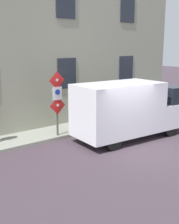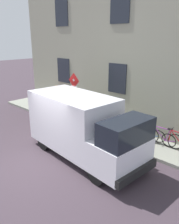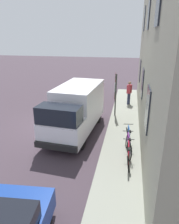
# 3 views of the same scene
# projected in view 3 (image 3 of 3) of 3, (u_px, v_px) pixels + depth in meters

# --- Properties ---
(ground_plane) EXTENTS (80.00, 80.00, 0.00)m
(ground_plane) POSITION_uv_depth(u_px,v_px,m) (59.00, 123.00, 12.81)
(ground_plane) COLOR #41343D
(sidewalk_slab) EXTENTS (1.76, 17.31, 0.14)m
(sidewalk_slab) POSITION_uv_depth(u_px,v_px,m) (123.00, 127.00, 12.07)
(sidewalk_slab) COLOR gray
(sidewalk_slab) RESTS_ON ground_plane
(building_facade) EXTENTS (0.75, 15.31, 8.41)m
(building_facade) POSITION_uv_depth(u_px,v_px,m) (153.00, 53.00, 10.41)
(building_facade) COLOR gray
(building_facade) RESTS_ON ground_plane
(sign_post_stacked) EXTENTS (0.15, 0.56, 2.72)m
(sign_post_stacked) POSITION_uv_depth(u_px,v_px,m) (115.00, 90.00, 13.03)
(sign_post_stacked) COLOR #474C47
(sign_post_stacked) RESTS_ON sidewalk_slab
(delivery_van) EXTENTS (2.42, 5.47, 2.50)m
(delivery_van) POSITION_uv_depth(u_px,v_px,m) (76.00, 109.00, 11.26)
(delivery_van) COLOR white
(delivery_van) RESTS_ON ground_plane
(bicycle_red) EXTENTS (0.46, 1.71, 0.89)m
(bicycle_red) POSITION_uv_depth(u_px,v_px,m) (128.00, 156.00, 8.37)
(bicycle_red) COLOR black
(bicycle_red) RESTS_ON sidewalk_slab
(bicycle_purple) EXTENTS (0.46, 1.71, 0.89)m
(bicycle_purple) POSITION_uv_depth(u_px,v_px,m) (129.00, 146.00, 9.09)
(bicycle_purple) COLOR black
(bicycle_purple) RESTS_ON sidewalk_slab
(bicycle_blue) EXTENTS (0.49, 1.72, 0.89)m
(bicycle_blue) POSITION_uv_depth(u_px,v_px,m) (129.00, 138.00, 9.82)
(bicycle_blue) COLOR black
(bicycle_blue) RESTS_ON sidewalk_slab
(pedestrian) EXTENTS (0.39, 0.47, 1.72)m
(pedestrian) POSITION_uv_depth(u_px,v_px,m) (129.00, 92.00, 15.51)
(pedestrian) COLOR #262B47
(pedestrian) RESTS_ON sidewalk_slab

